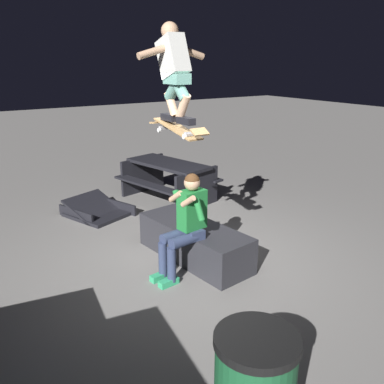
% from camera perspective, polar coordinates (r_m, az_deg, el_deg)
% --- Properties ---
extents(ground_plane, '(40.00, 40.00, 0.00)m').
position_cam_1_polar(ground_plane, '(5.76, 0.28, -9.37)').
color(ground_plane, slate).
extents(ledge_box_main, '(1.83, 0.84, 0.49)m').
position_cam_1_polar(ledge_box_main, '(5.70, 0.30, -6.93)').
color(ledge_box_main, '#28282D').
rests_on(ledge_box_main, ground).
extents(person_sitting_on_ledge, '(0.60, 0.77, 1.32)m').
position_cam_1_polar(person_sitting_on_ledge, '(5.09, -0.92, -4.01)').
color(person_sitting_on_ledge, '#2D3856').
rests_on(person_sitting_on_ledge, ground).
extents(skateboard, '(1.02, 0.23, 0.18)m').
position_cam_1_polar(skateboard, '(4.92, -2.03, 8.82)').
color(skateboard, '#AD8451').
extents(skater_airborne, '(0.62, 0.89, 1.12)m').
position_cam_1_polar(skater_airborne, '(4.91, -2.50, 16.85)').
color(skater_airborne, black).
extents(kicker_ramp, '(1.20, 1.13, 0.40)m').
position_cam_1_polar(kicker_ramp, '(7.47, -12.99, -2.71)').
color(kicker_ramp, black).
rests_on(kicker_ramp, ground).
extents(picnic_table_back, '(1.97, 1.70, 0.75)m').
position_cam_1_polar(picnic_table_back, '(8.02, -3.34, 2.41)').
color(picnic_table_back, black).
rests_on(picnic_table_back, ground).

